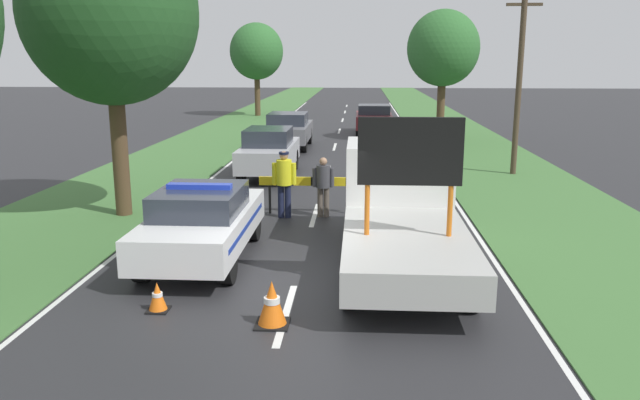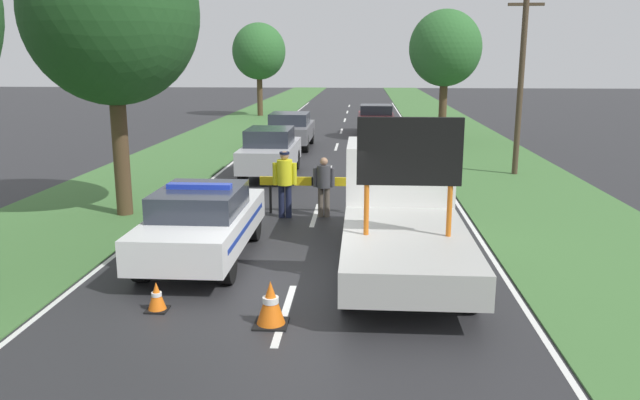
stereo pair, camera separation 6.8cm
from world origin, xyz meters
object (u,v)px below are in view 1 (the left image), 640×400
police_car (202,222)px  work_truck (401,205)px  pedestrian_civilian (323,182)px  traffic_cone_near_truck (272,303)px  traffic_cone_near_police (374,198)px  queued_car_sedan_silver (269,151)px  police_officer (284,178)px  road_barrier (311,184)px  traffic_cone_centre_front (158,297)px  roadside_tree_mid_left (443,49)px  utility_pole (519,79)px  roadside_tree_near_right (110,13)px  queued_car_wagon_maroon (374,119)px  roadside_tree_near_left (257,52)px  queued_car_suv_grey (288,129)px

police_car → work_truck: bearing=4.6°
pedestrian_civilian → traffic_cone_near_truck: size_ratio=2.18×
traffic_cone_near_police → queued_car_sedan_silver: bearing=125.5°
police_officer → traffic_cone_near_truck: 6.76m
road_barrier → traffic_cone_centre_front: size_ratio=5.62×
roadside_tree_mid_left → utility_pole: size_ratio=0.98×
traffic_cone_near_truck → roadside_tree_near_right: bearing=126.1°
pedestrian_civilian → traffic_cone_centre_front: size_ratio=3.19×
police_car → road_barrier: (1.91, 4.00, 0.02)m
traffic_cone_near_police → utility_pole: bearing=48.7°
pedestrian_civilian → queued_car_wagon_maroon: bearing=55.7°
queued_car_sedan_silver → queued_car_wagon_maroon: bearing=-106.9°
queued_car_sedan_silver → road_barrier: bearing=109.3°
police_officer → roadside_tree_mid_left: 16.77m
work_truck → utility_pole: (4.63, 9.83, 2.25)m
roadside_tree_near_left → roadside_tree_near_right: size_ratio=0.88×
traffic_cone_centre_front → utility_pole: size_ratio=0.08×
queued_car_sedan_silver → roadside_tree_near_right: 7.89m
roadside_tree_near_right → queued_car_wagon_maroon: bearing=69.8°
police_car → utility_pole: size_ratio=0.71×
work_truck → roadside_tree_near_left: size_ratio=0.96×
pedestrian_civilian → traffic_cone_near_police: pedestrian_civilian is taller
roadside_tree_near_right → traffic_cone_centre_front: bearing=-64.9°
traffic_cone_near_police → roadside_tree_near_right: 8.17m
road_barrier → traffic_cone_centre_front: 7.05m
traffic_cone_centre_front → roadside_tree_mid_left: roadside_tree_mid_left is taller
traffic_cone_centre_front → queued_car_suv_grey: queued_car_suv_grey is taller
traffic_cone_near_police → queued_car_suv_grey: queued_car_suv_grey is taller
road_barrier → traffic_cone_near_police: size_ratio=3.79×
queued_car_wagon_maroon → roadside_tree_near_right: roadside_tree_near_right is taller
pedestrian_civilian → traffic_cone_near_police: size_ratio=2.15×
queued_car_sedan_silver → queued_car_wagon_maroon: queued_car_sedan_silver is taller
traffic_cone_centre_front → queued_car_sedan_silver: (0.10, 12.14, 0.62)m
police_officer → traffic_cone_near_police: police_officer is taller
queued_car_suv_grey → queued_car_wagon_maroon: size_ratio=1.10×
queued_car_suv_grey → queued_car_wagon_maroon: queued_car_suv_grey is taller
work_truck → roadside_tree_near_right: 8.68m
road_barrier → queued_car_suv_grey: bearing=93.5°
police_officer → traffic_cone_centre_front: (-1.34, -6.27, -0.79)m
traffic_cone_near_police → queued_car_suv_grey: (-3.69, 12.11, 0.49)m
traffic_cone_centre_front → queued_car_sedan_silver: size_ratio=0.11×
queued_car_suv_grey → roadside_tree_mid_left: size_ratio=0.72×
police_officer → roadside_tree_mid_left: (5.86, 15.33, 3.47)m
queued_car_sedan_silver → queued_car_suv_grey: queued_car_sedan_silver is taller
road_barrier → traffic_cone_near_police: bearing=8.0°
traffic_cone_centre_front → pedestrian_civilian: bearing=70.0°
queued_car_suv_grey → traffic_cone_near_police: bearing=107.0°
traffic_cone_near_truck → roadside_tree_near_left: roadside_tree_near_left is taller
roadside_tree_near_left → roadside_tree_mid_left: 17.98m
queued_car_wagon_maroon → roadside_tree_near_left: (-8.13, 10.52, 3.70)m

